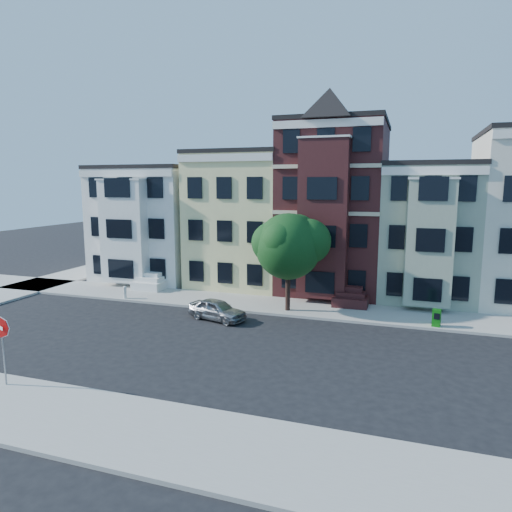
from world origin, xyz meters
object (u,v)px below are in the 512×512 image
(parked_car, at_px, (217,310))
(fire_hydrant, at_px, (125,293))
(street_tree, at_px, (288,251))
(stop_sign, at_px, (3,347))
(newspaper_box, at_px, (437,318))

(parked_car, relative_size, fire_hydrant, 5.26)
(street_tree, distance_m, stop_sign, 15.93)
(street_tree, relative_size, parked_car, 2.06)
(street_tree, height_order, stop_sign, street_tree)
(newspaper_box, xyz_separation_m, fire_hydrant, (-19.81, -0.11, -0.14))
(parked_car, xyz_separation_m, stop_sign, (-4.20, -10.94, 1.08))
(stop_sign, bearing_deg, fire_hydrant, 128.71)
(newspaper_box, distance_m, fire_hydrant, 19.81)
(street_tree, distance_m, parked_car, 5.55)
(street_tree, bearing_deg, parked_car, -141.29)
(newspaper_box, distance_m, stop_sign, 20.97)
(stop_sign, bearing_deg, newspaper_box, 62.58)
(street_tree, xyz_separation_m, newspaper_box, (8.55, -0.57, -3.22))
(street_tree, xyz_separation_m, fire_hydrant, (-11.26, -0.69, -3.36))
(street_tree, bearing_deg, newspaper_box, -3.84)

